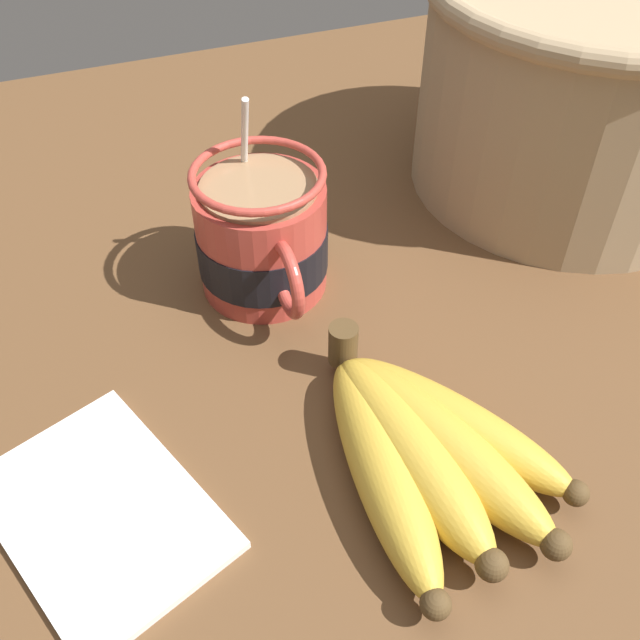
% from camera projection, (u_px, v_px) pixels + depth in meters
% --- Properties ---
extents(table, '(1.02, 1.02, 0.03)m').
position_uv_depth(table, '(326.00, 358.00, 0.53)').
color(table, brown).
rests_on(table, ground).
extents(coffee_mug, '(0.15, 0.10, 0.15)m').
position_uv_depth(coffee_mug, '(262.00, 238.00, 0.53)').
color(coffee_mug, '#B23D33').
rests_on(coffee_mug, table).
extents(banana_bunch, '(0.19, 0.14, 0.04)m').
position_uv_depth(banana_bunch, '(422.00, 448.00, 0.43)').
color(banana_bunch, '#4C381E').
rests_on(banana_bunch, table).
extents(woven_basket, '(0.29, 0.29, 0.18)m').
position_uv_depth(woven_basket, '(585.00, 82.00, 0.60)').
color(woven_basket, tan).
rests_on(woven_basket, table).
extents(napkin, '(0.18, 0.15, 0.01)m').
position_uv_depth(napkin, '(102.00, 512.00, 0.41)').
color(napkin, white).
rests_on(napkin, table).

